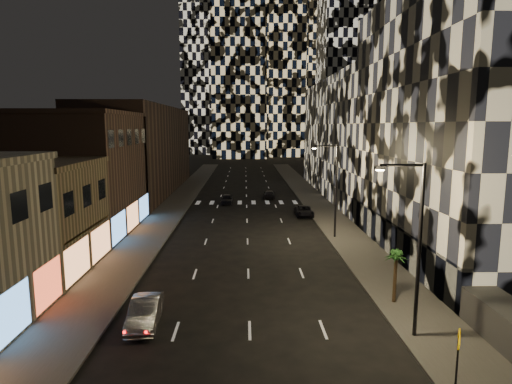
{
  "coord_description": "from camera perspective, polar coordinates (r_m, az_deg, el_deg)",
  "views": [
    {
      "loc": [
        -0.23,
        -10.71,
        10.97
      ],
      "look_at": [
        0.61,
        21.22,
        6.0
      ],
      "focal_mm": 30.0,
      "sensor_mm": 36.0,
      "label": 1
    }
  ],
  "objects": [
    {
      "name": "tower_center_low",
      "position": [
        155.09,
        -2.28,
        22.46
      ],
      "size": [
        18.0,
        18.0,
        95.0
      ],
      "primitive_type": "cube",
      "color": "black",
      "rests_on": "ground"
    },
    {
      "name": "streetlight_far",
      "position": [
        41.98,
        10.31,
        1.01
      ],
      "size": [
        2.55,
        0.25,
        9.0
      ],
      "color": "black",
      "rests_on": "sidewalk_right"
    },
    {
      "name": "retail_tan",
      "position": [
        36.55,
        -28.83,
        -3.26
      ],
      "size": [
        10.0,
        10.0,
        8.0
      ],
      "primitive_type": "cube",
      "color": "olive",
      "rests_on": "ground"
    },
    {
      "name": "midrise_filler_right",
      "position": [
        70.7,
        15.24,
        6.94
      ],
      "size": [
        16.0,
        40.0,
        18.0
      ],
      "primitive_type": "cube",
      "color": "#232326",
      "rests_on": "ground"
    },
    {
      "name": "car_dark_midlane",
      "position": [
        60.74,
        -3.91,
        -0.94
      ],
      "size": [
        1.65,
        3.97,
        1.34
      ],
      "primitive_type": "imported",
      "rotation": [
        0.0,
        0.0,
        -0.02
      ],
      "color": "black",
      "rests_on": "ground"
    },
    {
      "name": "midrise_base",
      "position": [
        38.55,
        17.61,
        -5.8
      ],
      "size": [
        0.6,
        25.0,
        3.0
      ],
      "primitive_type": "cube",
      "color": "#383838",
      "rests_on": "ground"
    },
    {
      "name": "streetlight_near",
      "position": [
        23.11,
        20.46,
        -5.79
      ],
      "size": [
        2.55,
        0.25,
        9.0
      ],
      "color": "black",
      "rests_on": "sidewalk_right"
    },
    {
      "name": "retail_filler_left",
      "position": [
        72.78,
        -14.89,
        5.42
      ],
      "size": [
        10.0,
        40.0,
        14.0
      ],
      "primitive_type": "cube",
      "color": "brown",
      "rests_on": "ground"
    },
    {
      "name": "palm_tree",
      "position": [
        27.81,
        18.16,
        -8.5
      ],
      "size": [
        1.7,
        1.66,
        3.32
      ],
      "color": "#47331E",
      "rests_on": "sidewalk_right"
    },
    {
      "name": "retail_brown",
      "position": [
        47.55,
        -22.16,
        2.19
      ],
      "size": [
        10.0,
        15.0,
        12.0
      ],
      "primitive_type": "cube",
      "color": "brown",
      "rests_on": "ground"
    },
    {
      "name": "curb_left",
      "position": [
        62.16,
        -8.57,
        -1.35
      ],
      "size": [
        0.2,
        120.0,
        0.15
      ],
      "primitive_type": "cube",
      "color": "#4C4C47",
      "rests_on": "ground"
    },
    {
      "name": "sidewalk_left",
      "position": [
        62.45,
        -10.48,
        -1.35
      ],
      "size": [
        4.0,
        120.0,
        0.15
      ],
      "primitive_type": "cube",
      "color": "#47443F",
      "rests_on": "ground"
    },
    {
      "name": "tower_right_mid",
      "position": [
        154.91,
        12.75,
        23.23
      ],
      "size": [
        20.0,
        20.0,
        100.0
      ],
      "primitive_type": "cube",
      "color": "black",
      "rests_on": "ground"
    },
    {
      "name": "sidewalk_right",
      "position": [
        62.52,
        7.94,
        -1.28
      ],
      "size": [
        4.0,
        120.0,
        0.15
      ],
      "primitive_type": "cube",
      "color": "#47443F",
      "rests_on": "ground"
    },
    {
      "name": "car_dark_rightlane",
      "position": [
        52.62,
        6.43,
        -2.55
      ],
      "size": [
        2.16,
        4.54,
        1.25
      ],
      "primitive_type": "imported",
      "rotation": [
        0.0,
        0.0,
        -0.02
      ],
      "color": "black",
      "rests_on": "ground"
    },
    {
      "name": "car_silver_parked",
      "position": [
        25.37,
        -14.58,
        -15.26
      ],
      "size": [
        1.84,
        4.53,
        1.46
      ],
      "primitive_type": "imported",
      "rotation": [
        0.0,
        0.0,
        0.07
      ],
      "color": "gray",
      "rests_on": "ground"
    },
    {
      "name": "midrise_right",
      "position": [
        40.61,
        28.67,
        7.82
      ],
      "size": [
        16.0,
        25.0,
        22.0
      ],
      "primitive_type": "cube",
      "color": "#232326",
      "rests_on": "ground"
    },
    {
      "name": "car_dark_oncoming",
      "position": [
        65.32,
        1.79,
        -0.31
      ],
      "size": [
        1.94,
        4.13,
        1.16
      ],
      "primitive_type": "imported",
      "rotation": [
        0.0,
        0.0,
        3.06
      ],
      "color": "black",
      "rests_on": "ground"
    },
    {
      "name": "curb_right",
      "position": [
        62.21,
        6.03,
        -1.29
      ],
      "size": [
        0.2,
        120.0,
        0.15
      ],
      "primitive_type": "cube",
      "color": "#4C4C47",
      "rests_on": "ground"
    },
    {
      "name": "ped_sign",
      "position": [
        19.97,
        25.35,
        -18.42
      ],
      "size": [
        0.44,
        0.88,
        2.85
      ],
      "rotation": [
        0.0,
        0.0,
        -0.43
      ],
      "color": "black",
      "rests_on": "sidewalk_right"
    }
  ]
}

